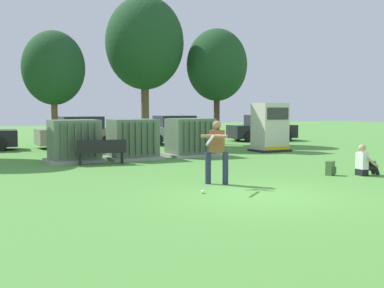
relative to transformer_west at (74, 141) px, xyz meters
name	(u,v)px	position (x,y,z in m)	size (l,w,h in m)	color
ground_plane	(260,196)	(2.16, -9.21, -0.79)	(96.00, 96.00, 0.00)	#51933D
transformer_west	(74,141)	(0.00, 0.00, 0.00)	(2.10, 1.70, 1.62)	#9E9B93
transformer_mid_west	(133,140)	(2.36, -0.07, 0.00)	(2.10, 1.70, 1.62)	#9E9B93
transformer_mid_east	(190,138)	(4.99, -0.04, 0.00)	(2.10, 1.70, 1.62)	#9E9B93
generator_enclosure	(270,128)	(9.40, 0.28, 0.35)	(1.60, 1.40, 2.30)	#262626
park_bench	(101,150)	(0.68, -1.29, -0.25)	(1.84, 0.71, 0.92)	black
batter	(216,149)	(2.09, -7.28, 0.19)	(1.23, 1.39, 1.74)	#282D4C
sports_ball	(203,192)	(1.10, -8.35, -0.74)	(0.09, 0.09, 0.09)	white
seated_spectator	(365,163)	(7.07, -7.82, -0.41)	(0.75, 0.58, 0.96)	black
backpack	(331,168)	(6.15, -7.32, -0.57)	(0.38, 0.36, 0.44)	#4C723F
tree_center_left	(54,68)	(0.50, 5.95, 3.22)	(3.06, 3.06, 5.85)	brown
tree_center_right	(145,43)	(5.40, 6.17, 4.74)	(4.22, 4.22, 8.06)	brown
tree_right	(217,65)	(9.40, 5.32, 3.67)	(3.40, 3.40, 6.49)	#4C3828
parked_car_left_of_center	(79,133)	(1.91, 6.79, -0.04)	(4.22, 1.97, 1.62)	gray
parked_car_right_of_center	(173,131)	(7.39, 6.90, -0.04)	(4.20, 1.92, 1.62)	#B2B2B7
parked_car_rightmost	(263,129)	(13.49, 6.61, -0.04)	(4.38, 2.32, 1.62)	black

